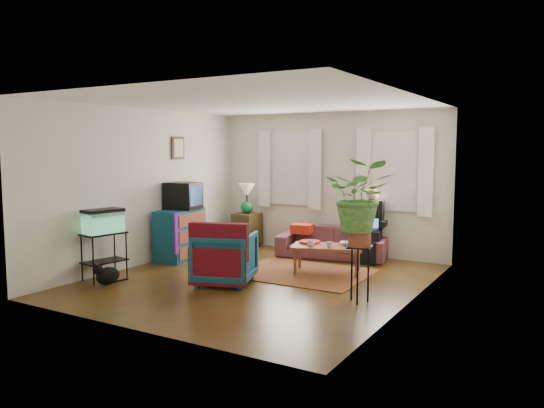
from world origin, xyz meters
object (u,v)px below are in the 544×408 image
Objects in this scene: dresser at (180,234)px; armchair at (225,255)px; sofa at (332,237)px; aquarium_stand at (104,256)px; side_table at (247,230)px; coffee_table at (327,260)px; plant_stand at (359,274)px.

armchair is at bearing -38.79° from dresser.
dresser reaches higher than sofa.
dresser is 1.70m from aquarium_stand.
aquarium_stand is (-0.35, -3.33, 0.02)m from side_table.
armchair is at bearing 33.31° from aquarium_stand.
sofa is at bearing -5.07° from side_table.
plant_stand reaches higher than coffee_table.
armchair is (1.68, 0.72, 0.06)m from aquarium_stand.
dresser is (-0.34, -1.63, 0.11)m from side_table.
armchair is 2.01m from plant_stand.
aquarium_stand is (-0.01, -1.70, -0.09)m from dresser.
armchair reaches higher than plant_stand.
dresser is 1.40× the size of aquarium_stand.
plant_stand is (2.01, 0.09, -0.05)m from armchair.
dresser is at bearing -157.41° from sofa.
dresser is 1.36× the size of plant_stand.
sofa is at bearing -122.19° from armchair.
plant_stand is (3.68, -0.89, -0.08)m from dresser.
coffee_table is at bearing 46.77° from aquarium_stand.
aquarium_stand reaches higher than side_table.
armchair reaches higher than side_table.
side_table is 0.62× the size of coffee_table.
dresser is at bearing 166.43° from plant_stand.
armchair is at bearing -146.92° from coffee_table.
sofa is 2.65× the size of plant_stand.
dresser is 0.91× the size of coffee_table.
sofa reaches higher than side_table.
sofa is at bearing 24.45° from dresser.
coffee_table is at bearing -79.73° from sofa.
armchair is (1.33, -2.61, 0.08)m from side_table.
armchair is 0.77× the size of coffee_table.
dresser reaches higher than armchair.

